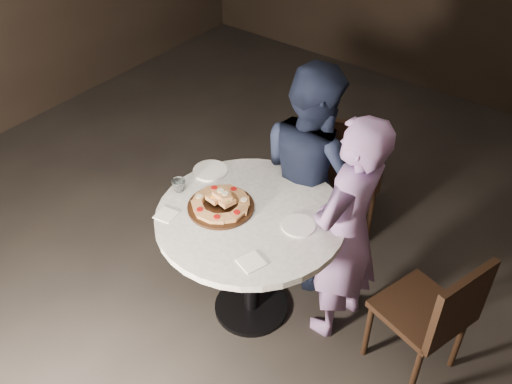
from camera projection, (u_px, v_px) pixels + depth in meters
floor at (232, 300)px, 3.78m from camera, size 7.00×7.00×0.00m
table at (251, 234)px, 3.31m from camera, size 1.29×1.29×0.81m
serving_board at (221, 207)px, 3.25m from camera, size 0.43×0.43×0.02m
focaccia_pile at (221, 202)px, 3.23m from camera, size 0.34×0.34×0.09m
plate_left at (210, 171)px, 3.52m from camera, size 0.26×0.26×0.01m
plate_right at (298, 226)px, 3.13m from camera, size 0.23×0.23×0.01m
water_glass at (179, 185)px, 3.35m from camera, size 0.09×0.09×0.08m
napkin_near at (166, 215)px, 3.21m from camera, size 0.13×0.13×0.01m
napkin_far at (251, 262)px, 2.92m from camera, size 0.15×0.15×0.01m
chair_far at (347, 165)px, 3.95m from camera, size 0.64×0.66×1.03m
chair_right at (436, 313)px, 3.04m from camera, size 0.55×0.53×0.90m
diner_navy at (311, 172)px, 3.61m from camera, size 0.90×0.82×1.52m
diner_teal at (346, 233)px, 3.19m from camera, size 0.40×0.57×1.50m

